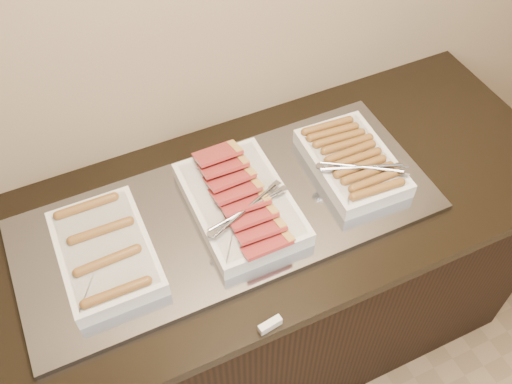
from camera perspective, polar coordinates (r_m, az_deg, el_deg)
counter at (r=2.03m, az=-1.55°, el=-9.87°), size 2.06×0.76×0.90m
warming_tray at (r=1.64m, az=-2.79°, el=-2.34°), size 1.20×0.50×0.02m
dish_left at (r=1.57m, az=-14.83°, el=-5.80°), size 0.24×0.36×0.07m
dish_center at (r=1.61m, az=-1.55°, el=-1.05°), size 0.28×0.42×0.09m
dish_right at (r=1.74m, az=9.63°, el=3.02°), size 0.26×0.35×0.08m
label_holder at (r=1.46m, az=1.42°, el=-13.14°), size 0.06×0.03×0.02m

